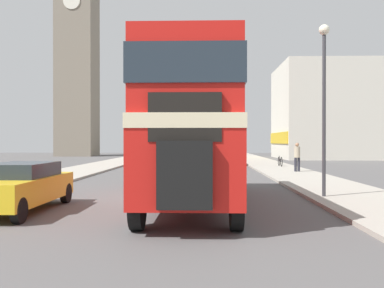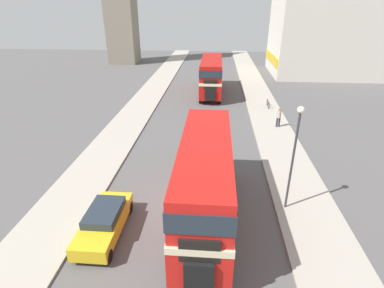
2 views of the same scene
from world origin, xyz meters
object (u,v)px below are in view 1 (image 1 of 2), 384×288
(bicycle_on_pavement, at_px, (280,161))
(bus_distant, at_px, (198,135))
(church_tower, at_px, (77,32))
(double_decker_bus, at_px, (192,121))
(car_parked_near, at_px, (20,186))
(pedestrian_walking, at_px, (297,155))
(street_lamp, at_px, (324,84))

(bicycle_on_pavement, bearing_deg, bus_distant, 139.26)
(bicycle_on_pavement, relative_size, church_tower, 0.05)
(double_decker_bus, distance_m, bus_distant, 24.55)
(car_parked_near, xyz_separation_m, pedestrian_walking, (11.04, 14.87, 0.41))
(pedestrian_walking, relative_size, church_tower, 0.05)
(pedestrian_walking, height_order, church_tower, church_tower)
(double_decker_bus, height_order, bicycle_on_pavement, double_decker_bus)
(double_decker_bus, xyz_separation_m, bus_distant, (-0.22, 24.55, -0.10))
(double_decker_bus, relative_size, bus_distant, 0.96)
(bicycle_on_pavement, xyz_separation_m, church_tower, (-23.32, 25.95, 16.60))
(double_decker_bus, height_order, street_lamp, street_lamp)
(pedestrian_walking, distance_m, street_lamp, 12.59)
(church_tower, bearing_deg, street_lamp, -63.72)
(pedestrian_walking, distance_m, church_tower, 42.48)
(bus_distant, height_order, church_tower, church_tower)
(bicycle_on_pavement, bearing_deg, pedestrian_walking, -89.57)
(car_parked_near, xyz_separation_m, church_tower, (-12.32, 46.57, 16.36))
(bus_distant, height_order, bicycle_on_pavement, bus_distant)
(bicycle_on_pavement, relative_size, street_lamp, 0.30)
(church_tower, bearing_deg, bus_distant, -50.37)
(double_decker_bus, bearing_deg, bicycle_on_pavement, 72.15)
(pedestrian_walking, height_order, bicycle_on_pavement, pedestrian_walking)
(double_decker_bus, bearing_deg, car_parked_near, -162.37)
(car_parked_near, distance_m, church_tower, 50.87)
(double_decker_bus, distance_m, bicycle_on_pavement, 20.15)
(double_decker_bus, relative_size, street_lamp, 1.72)
(double_decker_bus, bearing_deg, pedestrian_walking, 65.11)
(pedestrian_walking, xyz_separation_m, street_lamp, (-1.71, -12.15, 2.82))
(bus_distant, bearing_deg, car_parked_near, -100.07)
(car_parked_near, bearing_deg, church_tower, 104.82)
(street_lamp, relative_size, church_tower, 0.17)
(bicycle_on_pavement, bearing_deg, car_parked_near, -118.07)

